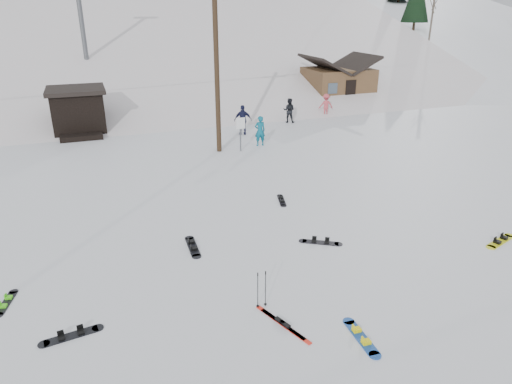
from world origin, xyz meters
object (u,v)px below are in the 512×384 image
object	(u,v)px
hero_snowboard	(361,337)
hero_skis	(283,324)
cabin	(338,84)
utility_pole	(217,63)

from	to	relation	value
hero_snowboard	hero_skis	xyz separation A→B (m)	(-1.56, 1.10, 0.00)
cabin	hero_skis	size ratio (longest dim) A/B	2.96
hero_snowboard	hero_skis	world-z (taller)	hero_snowboard
cabin	hero_skis	distance (m)	29.25
hero_skis	cabin	bearing A→B (deg)	37.61
cabin	utility_pole	bearing A→B (deg)	-142.44
utility_pole	hero_snowboard	world-z (taller)	utility_pole
utility_pole	hero_snowboard	bearing A→B (deg)	-93.87
hero_skis	hero_snowboard	bearing A→B (deg)	-55.39
cabin	hero_skis	bearing A→B (deg)	-122.34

